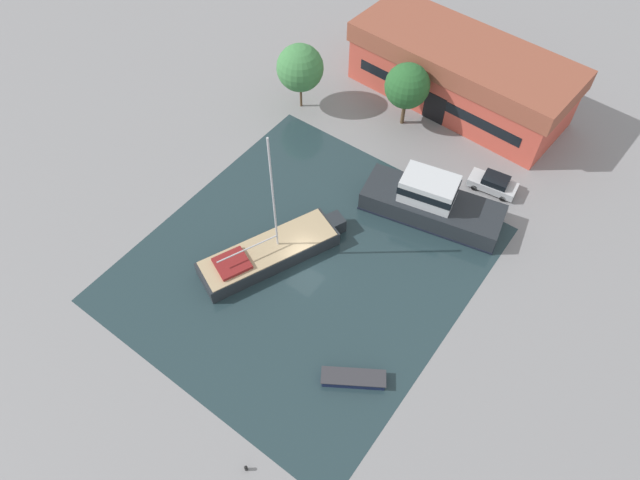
% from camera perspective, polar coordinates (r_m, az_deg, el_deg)
% --- Properties ---
extents(ground_plane, '(440.00, 440.00, 0.00)m').
position_cam_1_polar(ground_plane, '(47.02, -1.50, -2.35)').
color(ground_plane, gray).
extents(water_canal, '(25.22, 27.64, 0.01)m').
position_cam_1_polar(water_canal, '(47.02, -1.50, -2.35)').
color(water_canal, '#23383D').
rests_on(water_canal, ground).
extents(warehouse_building, '(23.03, 10.37, 6.44)m').
position_cam_1_polar(warehouse_building, '(61.13, 13.89, 15.87)').
color(warehouse_building, '#C64C3D').
rests_on(warehouse_building, ground).
extents(quay_tree_near_building, '(4.34, 4.34, 6.69)m').
position_cam_1_polar(quay_tree_near_building, '(56.45, 8.71, 14.98)').
color(quay_tree_near_building, brown).
rests_on(quay_tree_near_building, ground).
extents(quay_tree_by_water, '(4.64, 4.64, 6.97)m').
position_cam_1_polar(quay_tree_by_water, '(57.89, -2.01, 16.83)').
color(quay_tree_by_water, brown).
rests_on(quay_tree_by_water, ground).
extents(parked_car, '(4.49, 2.37, 1.60)m').
position_cam_1_polar(parked_car, '(53.90, 16.95, 5.45)').
color(parked_car, silver).
rests_on(parked_car, ground).
extents(sailboat_moored, '(7.68, 12.76, 12.99)m').
position_cam_1_polar(sailboat_moored, '(46.87, -4.96, -1.22)').
color(sailboat_moored, '#23282D').
rests_on(sailboat_moored, water_canal).
extents(motor_cruiser, '(12.77, 6.63, 4.21)m').
position_cam_1_polar(motor_cruiser, '(50.02, 11.02, 3.72)').
color(motor_cruiser, '#23282D').
rests_on(motor_cruiser, water_canal).
extents(small_dinghy, '(4.60, 3.62, 0.65)m').
position_cam_1_polar(small_dinghy, '(41.76, 3.36, -13.65)').
color(small_dinghy, '#19234C').
rests_on(small_dinghy, water_canal).
extents(mooring_bollard, '(0.23, 0.23, 0.57)m').
position_cam_1_polar(mooring_bollard, '(39.95, -7.41, -21.68)').
color(mooring_bollard, black).
rests_on(mooring_bollard, ground).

